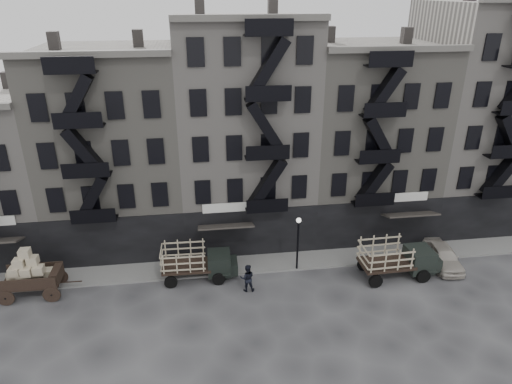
{
  "coord_description": "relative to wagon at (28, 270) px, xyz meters",
  "views": [
    {
      "loc": [
        -3.73,
        -24.89,
        18.8
      ],
      "look_at": [
        0.19,
        4.0,
        5.81
      ],
      "focal_mm": 32.0,
      "sensor_mm": 36.0,
      "label": 1
    }
  ],
  "objects": [
    {
      "name": "sidewalk",
      "position": [
        15.22,
        1.6,
        -1.85
      ],
      "size": [
        55.0,
        2.5,
        0.15
      ],
      "primitive_type": "cube",
      "color": "slate",
      "rests_on": "ground"
    },
    {
      "name": "wagon",
      "position": [
        0.0,
        0.0,
        0.0
      ],
      "size": [
        3.99,
        2.16,
        3.37
      ],
      "rotation": [
        0.0,
        0.0,
        -0.01
      ],
      "color": "black",
      "rests_on": "ground"
    },
    {
      "name": "building_east",
      "position": [
        35.22,
        7.67,
        7.08
      ],
      "size": [
        10.0,
        11.35,
        19.2
      ],
      "color": "#9F9992",
      "rests_on": "ground"
    },
    {
      "name": "stake_truck_west",
      "position": [
        11.04,
        0.44,
        -0.43
      ],
      "size": [
        5.29,
        2.31,
        2.62
      ],
      "rotation": [
        0.0,
        0.0,
        -0.03
      ],
      "color": "black",
      "rests_on": "ground"
    },
    {
      "name": "building_center",
      "position": [
        15.22,
        7.67,
        6.58
      ],
      "size": [
        10.0,
        11.35,
        18.2
      ],
      "color": "#9F9992",
      "rests_on": "ground"
    },
    {
      "name": "building_midwest",
      "position": [
        5.22,
        7.67,
        5.58
      ],
      "size": [
        10.0,
        11.35,
        16.2
      ],
      "color": "gray",
      "rests_on": "ground"
    },
    {
      "name": "ground",
      "position": [
        15.22,
        -2.15,
        -1.92
      ],
      "size": [
        140.0,
        140.0,
        0.0
      ],
      "primitive_type": "plane",
      "color": "#38383A",
      "rests_on": "ground"
    },
    {
      "name": "building_mideast",
      "position": [
        25.22,
        7.67,
        5.58
      ],
      "size": [
        10.0,
        11.35,
        16.2
      ],
      "color": "gray",
      "rests_on": "ground"
    },
    {
      "name": "car_east",
      "position": [
        29.1,
        -0.3,
        -1.15
      ],
      "size": [
        2.24,
        4.67,
        1.54
      ],
      "primitive_type": "imported",
      "rotation": [
        0.0,
        0.0,
        -0.09
      ],
      "color": "#B6AEA3",
      "rests_on": "ground"
    },
    {
      "name": "lamp_post",
      "position": [
        18.22,
        0.45,
        0.86
      ],
      "size": [
        0.36,
        0.36,
        4.28
      ],
      "color": "black",
      "rests_on": "ground"
    },
    {
      "name": "stake_truck_east",
      "position": [
        25.06,
        -1.21,
        -0.3
      ],
      "size": [
        5.73,
        2.52,
        2.84
      ],
      "rotation": [
        0.0,
        0.0,
        0.03
      ],
      "color": "black",
      "rests_on": "ground"
    },
    {
      "name": "pedestrian_mid",
      "position": [
        14.36,
        -1.5,
        -0.92
      ],
      "size": [
        1.02,
        0.82,
        2.0
      ],
      "primitive_type": "imported",
      "rotation": [
        0.0,
        0.0,
        3.08
      ],
      "color": "black",
      "rests_on": "ground"
    }
  ]
}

